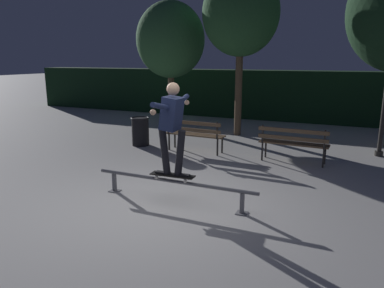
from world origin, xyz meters
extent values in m
plane|color=#ADAAA8|center=(0.00, 0.00, 0.00)|extent=(90.00, 90.00, 0.00)
cube|color=black|center=(0.00, 9.80, 0.98)|extent=(24.00, 1.20, 1.95)
cylinder|color=slate|center=(0.00, 0.21, 0.37)|extent=(3.00, 0.06, 0.06)
cube|color=slate|center=(-1.23, 0.21, 0.17)|extent=(0.06, 0.06, 0.34)
cube|color=slate|center=(-1.23, 0.21, 0.01)|extent=(0.18, 0.18, 0.01)
cube|color=slate|center=(1.23, 0.21, 0.17)|extent=(0.06, 0.06, 0.34)
cube|color=slate|center=(1.23, 0.21, 0.01)|extent=(0.18, 0.18, 0.01)
cube|color=black|center=(-0.01, 0.21, 0.48)|extent=(0.79, 0.24, 0.02)
cube|color=black|center=(-0.01, 0.21, 0.49)|extent=(0.77, 0.23, 0.00)
cube|color=#9E9EA3|center=(0.25, 0.22, 0.46)|extent=(0.06, 0.17, 0.02)
cube|color=#9E9EA3|center=(-0.28, 0.20, 0.46)|extent=(0.06, 0.17, 0.02)
cylinder|color=beige|center=(0.26, 0.14, 0.42)|extent=(0.05, 0.03, 0.05)
cylinder|color=beige|center=(0.25, 0.30, 0.42)|extent=(0.05, 0.03, 0.05)
cylinder|color=beige|center=(-0.27, 0.12, 0.42)|extent=(0.05, 0.03, 0.05)
cylinder|color=beige|center=(-0.28, 0.28, 0.42)|extent=(0.05, 0.03, 0.05)
cube|color=black|center=(0.17, 0.22, 0.50)|extent=(0.26, 0.11, 0.03)
cube|color=black|center=(-0.19, 0.20, 0.50)|extent=(0.26, 0.11, 0.03)
cylinder|color=black|center=(0.13, 0.22, 0.88)|extent=(0.21, 0.13, 0.79)
cylinder|color=black|center=(-0.15, 0.20, 0.88)|extent=(0.21, 0.13, 0.79)
cube|color=#1E284C|center=(-0.01, 0.21, 1.54)|extent=(0.35, 0.38, 0.57)
cylinder|color=#1E284C|center=(0.01, -0.17, 1.70)|extent=(0.11, 0.61, 0.21)
cylinder|color=#1E284C|center=(-0.03, 0.59, 1.70)|extent=(0.11, 0.61, 0.21)
sphere|color=tan|center=(0.02, -0.45, 1.65)|extent=(0.09, 0.09, 0.09)
sphere|color=tan|center=(-0.04, 0.87, 1.65)|extent=(0.09, 0.09, 0.09)
sphere|color=tan|center=(0.02, 0.21, 1.94)|extent=(0.21, 0.21, 0.21)
cube|color=#282623|center=(-0.35, 3.70, 0.22)|extent=(0.04, 0.04, 0.44)
cube|color=#282623|center=(-0.36, 3.38, 0.22)|extent=(0.04, 0.04, 0.44)
cube|color=#282623|center=(-0.36, 3.34, 0.66)|extent=(0.04, 0.04, 0.44)
cube|color=#282623|center=(-1.76, 3.75, 0.22)|extent=(0.04, 0.04, 0.44)
cube|color=#282623|center=(-1.77, 3.43, 0.22)|extent=(0.04, 0.04, 0.44)
cube|color=#282623|center=(-1.77, 3.39, 0.66)|extent=(0.04, 0.04, 0.44)
cube|color=brown|center=(-1.05, 3.70, 0.46)|extent=(1.60, 0.15, 0.04)
cube|color=brown|center=(-1.06, 3.56, 0.46)|extent=(1.60, 0.15, 0.04)
cube|color=brown|center=(-1.06, 3.42, 0.46)|extent=(1.60, 0.15, 0.04)
cube|color=brown|center=(-1.07, 3.35, 0.62)|extent=(1.60, 0.10, 0.09)
cube|color=brown|center=(-1.07, 3.35, 0.80)|extent=(1.60, 0.10, 0.09)
cube|color=#282623|center=(2.19, 3.70, 0.22)|extent=(0.04, 0.04, 0.44)
cube|color=#282623|center=(2.18, 3.38, 0.22)|extent=(0.04, 0.04, 0.44)
cube|color=#282623|center=(2.18, 3.34, 0.66)|extent=(0.04, 0.04, 0.44)
cube|color=#282623|center=(0.78, 3.75, 0.22)|extent=(0.04, 0.04, 0.44)
cube|color=#282623|center=(0.77, 3.43, 0.22)|extent=(0.04, 0.04, 0.44)
cube|color=#282623|center=(0.77, 3.39, 0.66)|extent=(0.04, 0.04, 0.44)
cube|color=brown|center=(1.49, 3.70, 0.46)|extent=(1.60, 0.15, 0.04)
cube|color=brown|center=(1.48, 3.56, 0.46)|extent=(1.60, 0.15, 0.04)
cube|color=brown|center=(1.48, 3.42, 0.46)|extent=(1.60, 0.15, 0.04)
cube|color=brown|center=(1.47, 3.35, 0.62)|extent=(1.60, 0.10, 0.09)
cube|color=brown|center=(1.47, 3.35, 0.80)|extent=(1.60, 0.10, 0.09)
cylinder|color=brown|center=(-3.44, 6.81, 1.01)|extent=(0.22, 0.22, 2.03)
ellipsoid|color=#2D5B33|center=(-3.44, 6.81, 3.06)|extent=(2.42, 2.42, 2.66)
cylinder|color=brown|center=(-0.69, 6.11, 1.38)|extent=(0.22, 0.22, 2.75)
ellipsoid|color=#234C28|center=(-0.69, 6.11, 3.74)|extent=(2.34, 2.34, 2.57)
cylinder|color=#282623|center=(3.38, 5.05, 0.06)|extent=(0.20, 0.20, 0.12)
cylinder|color=black|center=(-2.76, 3.57, 0.39)|extent=(0.48, 0.48, 0.78)
torus|color=black|center=(-2.76, 3.57, 0.78)|extent=(0.52, 0.52, 0.04)
camera|label=1|loc=(2.72, -5.05, 2.42)|focal=34.10mm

